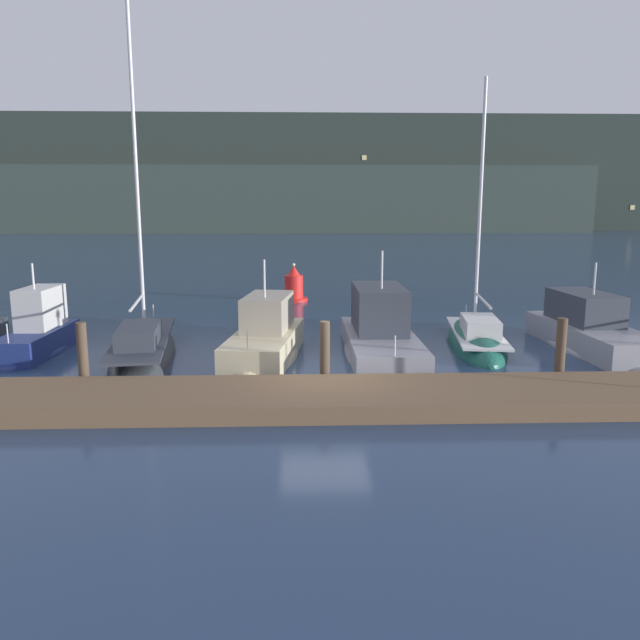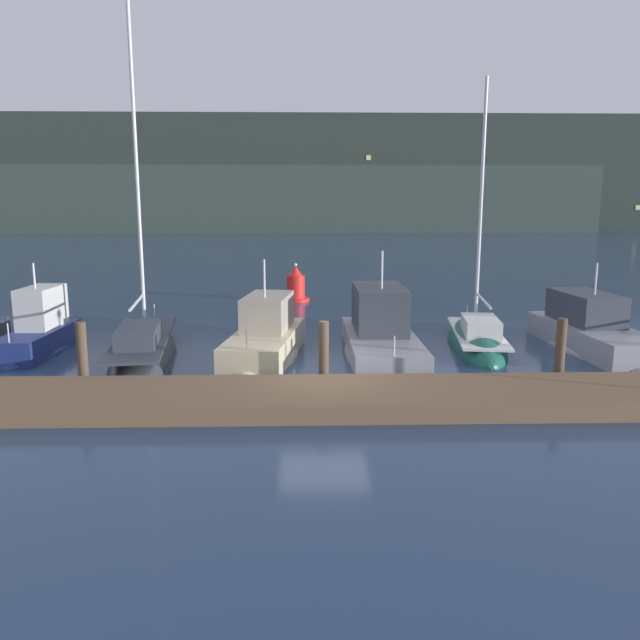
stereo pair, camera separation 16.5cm
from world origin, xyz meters
name	(u,v)px [view 1 (the left image)]	position (x,y,z in m)	size (l,w,h in m)	color
ground_plane	(325,388)	(0.00, 0.00, 0.00)	(400.00, 400.00, 0.00)	navy
dock	(328,398)	(0.00, -1.55, 0.23)	(35.84, 2.80, 0.45)	brown
mooring_pile_1	(83,356)	(-6.61, 0.10, 0.95)	(0.28, 0.28, 1.89)	#4C3D2D
mooring_pile_2	(325,355)	(0.00, 0.10, 0.94)	(0.28, 0.28, 1.87)	#4C3D2D
mooring_pile_3	(560,352)	(6.61, 0.10, 0.96)	(0.28, 0.28, 1.92)	#4C3D2D
motorboat_berth_2	(39,340)	(-9.59, 4.42, 0.45)	(1.62, 4.71, 3.55)	navy
sailboat_berth_3	(143,354)	(-5.86, 3.58, 0.15)	(3.04, 8.50, 12.75)	#2D3338
motorboat_berth_4	(265,348)	(-1.82, 3.46, 0.34)	(2.86, 6.19, 3.94)	beige
motorboat_berth_5	(381,342)	(2.07, 3.97, 0.40)	(2.47, 7.20, 4.08)	gray
sailboat_berth_6	(476,343)	(5.66, 5.00, 0.10)	(2.81, 6.87, 10.15)	#195647
motorboat_berth_7	(590,338)	(9.54, 4.41, 0.38)	(2.77, 6.91, 3.50)	gray
channel_buoy	(294,287)	(-0.95, 15.58, 0.74)	(1.43, 1.43, 1.98)	red
hillside_backdrop	(279,179)	(-4.00, 99.76, 9.24)	(240.00, 23.00, 20.03)	#28332D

